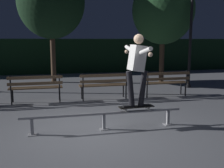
{
  "coord_description": "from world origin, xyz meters",
  "views": [
    {
      "loc": [
        -1.07,
        -5.36,
        1.9
      ],
      "look_at": [
        0.36,
        0.82,
        0.85
      ],
      "focal_mm": 42.65,
      "sensor_mm": 36.0,
      "label": 1
    }
  ],
  "objects_px": {
    "park_bench_rightmost": "(166,81)",
    "lamp_post_right": "(191,25)",
    "skateboarder": "(137,64)",
    "tree_behind_benches": "(51,2)",
    "park_bench_left_center": "(36,86)",
    "grind_rail": "(104,116)",
    "skateboard": "(136,107)",
    "park_bench_right_center": "(104,83)",
    "tree_far_right": "(163,10)"
  },
  "relations": [
    {
      "from": "grind_rail",
      "to": "tree_far_right",
      "type": "distance_m",
      "value": 7.44
    },
    {
      "from": "skateboarder",
      "to": "tree_behind_benches",
      "type": "xyz_separation_m",
      "value": [
        -1.68,
        6.87,
        2.14
      ]
    },
    {
      "from": "park_bench_left_center",
      "to": "park_bench_right_center",
      "type": "height_order",
      "value": "same"
    },
    {
      "from": "skateboard",
      "to": "park_bench_right_center",
      "type": "bearing_deg",
      "value": 92.63
    },
    {
      "from": "lamp_post_right",
      "to": "tree_behind_benches",
      "type": "bearing_deg",
      "value": 153.72
    },
    {
      "from": "park_bench_left_center",
      "to": "park_bench_rightmost",
      "type": "distance_m",
      "value": 4.25
    },
    {
      "from": "lamp_post_right",
      "to": "park_bench_left_center",
      "type": "bearing_deg",
      "value": -166.76
    },
    {
      "from": "grind_rail",
      "to": "park_bench_right_center",
      "type": "relative_size",
      "value": 2.17
    },
    {
      "from": "tree_far_right",
      "to": "tree_behind_benches",
      "type": "height_order",
      "value": "tree_behind_benches"
    },
    {
      "from": "tree_behind_benches",
      "to": "lamp_post_right",
      "type": "distance_m",
      "value": 5.98
    },
    {
      "from": "skateboard",
      "to": "park_bench_left_center",
      "type": "relative_size",
      "value": 0.49
    },
    {
      "from": "tree_behind_benches",
      "to": "park_bench_left_center",
      "type": "bearing_deg",
      "value": -98.36
    },
    {
      "from": "park_bench_left_center",
      "to": "tree_behind_benches",
      "type": "xyz_separation_m",
      "value": [
        0.59,
        3.99,
        3.0
      ]
    },
    {
      "from": "park_bench_left_center",
      "to": "tree_behind_benches",
      "type": "bearing_deg",
      "value": 81.64
    },
    {
      "from": "park_bench_left_center",
      "to": "tree_behind_benches",
      "type": "height_order",
      "value": "tree_behind_benches"
    },
    {
      "from": "grind_rail",
      "to": "skateboard",
      "type": "height_order",
      "value": "skateboard"
    },
    {
      "from": "tree_far_right",
      "to": "park_bench_left_center",
      "type": "bearing_deg",
      "value": -151.88
    },
    {
      "from": "skateboard",
      "to": "park_bench_right_center",
      "type": "relative_size",
      "value": 0.49
    },
    {
      "from": "tree_behind_benches",
      "to": "tree_far_right",
      "type": "bearing_deg",
      "value": -13.6
    },
    {
      "from": "skateboard",
      "to": "skateboarder",
      "type": "bearing_deg",
      "value": 3.7
    },
    {
      "from": "skateboard",
      "to": "tree_behind_benches",
      "type": "height_order",
      "value": "tree_behind_benches"
    },
    {
      "from": "park_bench_rightmost",
      "to": "skateboarder",
      "type": "bearing_deg",
      "value": -124.69
    },
    {
      "from": "park_bench_right_center",
      "to": "tree_far_right",
      "type": "height_order",
      "value": "tree_far_right"
    },
    {
      "from": "skateboard",
      "to": "tree_behind_benches",
      "type": "distance_m",
      "value": 7.71
    },
    {
      "from": "park_bench_right_center",
      "to": "grind_rail",
      "type": "bearing_deg",
      "value": -101.6
    },
    {
      "from": "skateboard",
      "to": "skateboarder",
      "type": "height_order",
      "value": "skateboarder"
    },
    {
      "from": "tree_behind_benches",
      "to": "park_bench_right_center",
      "type": "bearing_deg",
      "value": -68.88
    },
    {
      "from": "park_bench_right_center",
      "to": "tree_far_right",
      "type": "bearing_deg",
      "value": 41.67
    },
    {
      "from": "park_bench_rightmost",
      "to": "lamp_post_right",
      "type": "height_order",
      "value": "lamp_post_right"
    },
    {
      "from": "park_bench_left_center",
      "to": "skateboarder",
      "type": "bearing_deg",
      "value": -51.83
    },
    {
      "from": "park_bench_left_center",
      "to": "tree_far_right",
      "type": "bearing_deg",
      "value": 28.12
    },
    {
      "from": "grind_rail",
      "to": "tree_behind_benches",
      "type": "relative_size",
      "value": 0.68
    },
    {
      "from": "grind_rail",
      "to": "park_bench_left_center",
      "type": "height_order",
      "value": "park_bench_left_center"
    },
    {
      "from": "skateboard",
      "to": "park_bench_left_center",
      "type": "distance_m",
      "value": 3.66
    },
    {
      "from": "park_bench_rightmost",
      "to": "tree_far_right",
      "type": "height_order",
      "value": "tree_far_right"
    },
    {
      "from": "skateboarder",
      "to": "park_bench_rightmost",
      "type": "relative_size",
      "value": 0.97
    },
    {
      "from": "grind_rail",
      "to": "skateboard",
      "type": "relative_size",
      "value": 4.4
    },
    {
      "from": "skateboard",
      "to": "tree_far_right",
      "type": "relative_size",
      "value": 0.17
    },
    {
      "from": "grind_rail",
      "to": "skateboarder",
      "type": "distance_m",
      "value": 1.32
    },
    {
      "from": "skateboard",
      "to": "tree_far_right",
      "type": "bearing_deg",
      "value": 61.84
    },
    {
      "from": "park_bench_rightmost",
      "to": "lamp_post_right",
      "type": "relative_size",
      "value": 0.41
    },
    {
      "from": "park_bench_rightmost",
      "to": "lamp_post_right",
      "type": "xyz_separation_m",
      "value": [
        1.61,
        1.38,
        1.94
      ]
    },
    {
      "from": "tree_behind_benches",
      "to": "park_bench_rightmost",
      "type": "bearing_deg",
      "value": -47.41
    },
    {
      "from": "lamp_post_right",
      "to": "skateboarder",
      "type": "bearing_deg",
      "value": -130.27
    },
    {
      "from": "skateboard",
      "to": "tree_behind_benches",
      "type": "bearing_deg",
      "value": 103.69
    },
    {
      "from": "skateboard",
      "to": "lamp_post_right",
      "type": "relative_size",
      "value": 0.2
    },
    {
      "from": "tree_far_right",
      "to": "park_bench_right_center",
      "type": "bearing_deg",
      "value": -138.33
    },
    {
      "from": "grind_rail",
      "to": "lamp_post_right",
      "type": "distance_m",
      "value": 6.46
    },
    {
      "from": "park_bench_right_center",
      "to": "park_bench_rightmost",
      "type": "relative_size",
      "value": 1.0
    },
    {
      "from": "park_bench_rightmost",
      "to": "park_bench_left_center",
      "type": "bearing_deg",
      "value": 180.0
    }
  ]
}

